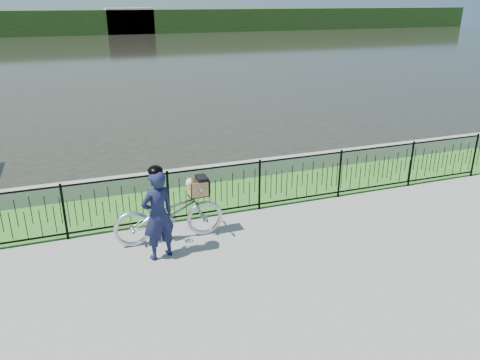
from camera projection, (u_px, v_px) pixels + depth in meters
name	position (u px, v px, depth m)	size (l,w,h in m)	color
ground	(242.00, 251.00, 8.61)	(120.00, 120.00, 0.00)	gray
grass_strip	(203.00, 198.00, 10.89)	(60.00, 2.00, 0.01)	#326E22
water	(99.00, 57.00, 37.49)	(120.00, 120.00, 0.00)	black
quay_wall	(192.00, 176.00, 11.69)	(60.00, 0.30, 0.40)	gray
fence	(215.00, 191.00, 9.81)	(14.00, 0.06, 1.15)	black
far_treeline	(81.00, 22.00, 60.57)	(120.00, 6.00, 3.00)	#27461B
far_building_right	(129.00, 21.00, 61.14)	(6.00, 3.00, 3.20)	#B8A894
bicycle_rig	(169.00, 213.00, 8.83)	(2.09, 0.73, 1.24)	#B5B9C2
cyclist	(158.00, 214.00, 8.12)	(0.70, 0.56, 1.73)	#141837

